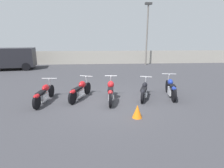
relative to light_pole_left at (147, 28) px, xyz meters
The scene contains 10 objects.
ground_plane 12.86m from the light_pole_left, 111.61° to the right, with size 60.00×60.00×0.00m, color #38383D.
fence_back 5.56m from the light_pole_left, 167.79° to the left, with size 40.00×0.04×1.46m.
light_pole_left is the anchor object (origin of this frame).
motorcycle_slot_0 13.99m from the light_pole_left, 123.81° to the right, with size 0.70×2.13×0.95m.
motorcycle_slot_1 12.89m from the light_pole_left, 118.99° to the right, with size 0.99×2.01×0.96m.
motorcycle_slot_2 12.68m from the light_pole_left, 112.23° to the right, with size 0.58×2.16×1.05m.
motorcycle_slot_3 11.97m from the light_pole_left, 105.34° to the right, with size 0.87×1.85×0.93m.
motorcycle_slot_4 11.57m from the light_pole_left, 98.82° to the right, with size 0.72×2.06×1.02m.
parked_van 14.03m from the light_pole_left, behind, with size 5.24×2.82×1.95m.
traffic_cone_near 14.10m from the light_pole_left, 106.19° to the right, with size 0.35×0.35×0.47m.
Camera 1 is at (-0.61, -7.34, 2.72)m, focal length 28.00 mm.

